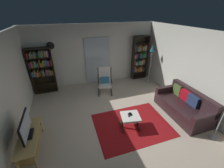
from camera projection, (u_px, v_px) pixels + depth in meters
The scene contains 17 objects.
ground_plane at pixel (117, 121), 4.49m from camera, with size 7.02×7.02×0.00m, color beige.
wall_back at pixel (95, 55), 6.32m from camera, with size 5.60×0.06×2.60m, color silver.
wall_left at pixel (2, 103), 3.13m from camera, with size 0.06×6.00×2.60m, color silver.
wall_right at pixel (196, 72), 4.64m from camera, with size 0.06×6.00×2.60m, color silver.
glass_door_panel at pixel (98, 61), 6.41m from camera, with size 1.10×0.01×2.00m, color silver.
area_rug at pixel (132, 125), 4.34m from camera, with size 2.18×1.67×0.01m, color maroon.
tv_stand at pixel (31, 140), 3.45m from camera, with size 0.42×1.28×0.50m.
television at pixel (26, 127), 3.24m from camera, with size 0.20×0.81×0.52m.
bookshelf_near_tv at pixel (42, 67), 5.62m from camera, with size 0.86×0.30×1.85m.
bookshelf_near_sofa at pixel (139, 59), 6.87m from camera, with size 0.71×0.30×2.04m.
leather_sofa at pixel (184, 105), 4.71m from camera, with size 0.88×1.80×0.82m.
lounge_armchair at pixel (105, 80), 5.87m from camera, with size 0.70×0.76×1.02m.
ottoman at pixel (130, 118), 4.13m from camera, with size 0.60×0.56×0.41m.
tv_remote at pixel (129, 115), 4.10m from camera, with size 0.04×0.14×0.02m, color black.
cell_phone at pixel (131, 114), 4.15m from camera, with size 0.07×0.14×0.01m, color black.
floor_lamp_by_shelf at pixel (151, 55), 6.17m from camera, with size 0.22×0.22×1.74m.
wall_clock at pixel (50, 46), 5.52m from camera, with size 0.29×0.03×0.29m.
Camera 1 is at (-1.23, -3.21, 3.12)m, focal length 23.08 mm.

